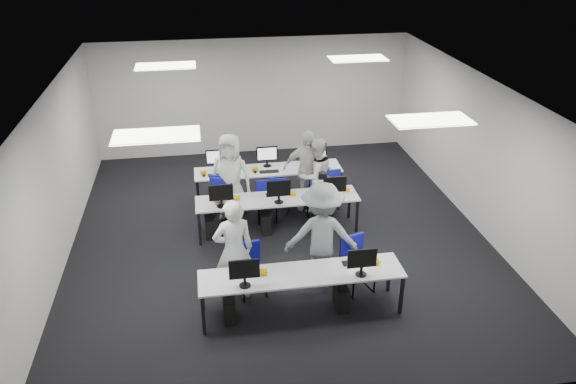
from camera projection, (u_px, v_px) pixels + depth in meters
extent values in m
plane|color=black|center=(279.00, 235.00, 11.15)|extent=(9.00, 9.00, 0.00)
plane|color=white|center=(278.00, 88.00, 9.81)|extent=(9.00, 9.00, 0.00)
cube|color=silver|center=(253.00, 97.00, 14.46)|extent=(8.00, 0.02, 3.00)
cube|color=silver|center=(335.00, 321.00, 6.51)|extent=(8.00, 0.02, 3.00)
cube|color=silver|center=(55.00, 181.00, 9.91)|extent=(0.02, 9.00, 3.00)
cube|color=silver|center=(479.00, 153.00, 11.06)|extent=(0.02, 9.00, 3.00)
cube|color=white|center=(156.00, 135.00, 7.77)|extent=(1.20, 0.60, 0.02)
cube|color=white|center=(430.00, 120.00, 8.34)|extent=(1.20, 0.60, 0.02)
cube|color=white|center=(166.00, 66.00, 11.30)|extent=(1.20, 0.60, 0.02)
cube|color=white|center=(358.00, 58.00, 11.88)|extent=(1.20, 0.60, 0.02)
cube|color=silver|center=(302.00, 274.00, 8.71)|extent=(3.20, 0.70, 0.03)
cube|color=black|center=(203.00, 315.00, 8.39)|extent=(0.05, 0.05, 0.70)
cube|color=black|center=(202.00, 291.00, 8.92)|extent=(0.05, 0.05, 0.70)
cube|color=black|center=(401.00, 295.00, 8.83)|extent=(0.05, 0.05, 0.70)
cube|color=black|center=(389.00, 273.00, 9.36)|extent=(0.05, 0.05, 0.70)
cube|color=silver|center=(277.00, 199.00, 11.01)|extent=(3.20, 0.70, 0.03)
cube|color=black|center=(200.00, 229.00, 10.68)|extent=(0.05, 0.05, 0.70)
cube|color=black|center=(199.00, 214.00, 11.21)|extent=(0.05, 0.05, 0.70)
cube|color=black|center=(357.00, 216.00, 11.13)|extent=(0.05, 0.05, 0.70)
cube|color=black|center=(349.00, 202.00, 11.66)|extent=(0.05, 0.05, 0.70)
cube|color=silver|center=(268.00, 170.00, 12.25)|extent=(3.20, 0.70, 0.03)
cube|color=black|center=(198.00, 196.00, 11.92)|extent=(0.05, 0.05, 0.70)
cube|color=black|center=(198.00, 184.00, 12.45)|extent=(0.05, 0.05, 0.70)
cube|color=black|center=(340.00, 186.00, 12.37)|extent=(0.05, 0.05, 0.70)
cube|color=black|center=(334.00, 175.00, 12.90)|extent=(0.05, 0.05, 0.70)
cube|color=#0B4293|center=(244.00, 269.00, 8.28)|extent=(0.46, 0.04, 0.32)
cube|color=black|center=(243.00, 273.00, 8.70)|extent=(0.42, 0.14, 0.02)
ellipsoid|color=black|center=(262.00, 271.00, 8.74)|extent=(0.07, 0.10, 0.04)
cube|color=black|center=(229.00, 308.00, 8.77)|extent=(0.18, 0.40, 0.42)
cube|color=white|center=(362.00, 258.00, 8.54)|extent=(0.46, 0.04, 0.32)
cube|color=black|center=(355.00, 263.00, 8.95)|extent=(0.42, 0.14, 0.02)
ellipsoid|color=black|center=(374.00, 260.00, 8.99)|extent=(0.07, 0.10, 0.04)
cube|color=black|center=(341.00, 296.00, 9.03)|extent=(0.18, 0.40, 0.42)
cube|color=white|center=(221.00, 193.00, 10.55)|extent=(0.46, 0.04, 0.32)
cube|color=black|center=(221.00, 199.00, 10.96)|extent=(0.42, 0.14, 0.02)
ellipsoid|color=black|center=(236.00, 197.00, 11.00)|extent=(0.07, 0.10, 0.04)
cube|color=black|center=(210.00, 227.00, 11.04)|extent=(0.18, 0.40, 0.42)
cube|color=white|center=(279.00, 188.00, 10.71)|extent=(0.46, 0.04, 0.32)
cube|color=black|center=(276.00, 194.00, 11.12)|extent=(0.42, 0.14, 0.02)
ellipsoid|color=black|center=(291.00, 193.00, 11.16)|extent=(0.07, 0.10, 0.04)
cube|color=black|center=(265.00, 222.00, 11.20)|extent=(0.18, 0.40, 0.42)
cube|color=white|center=(335.00, 184.00, 10.87)|extent=(0.46, 0.04, 0.32)
cube|color=black|center=(331.00, 191.00, 11.28)|extent=(0.42, 0.14, 0.02)
ellipsoid|color=black|center=(345.00, 189.00, 11.32)|extent=(0.07, 0.10, 0.04)
cube|color=black|center=(319.00, 218.00, 11.36)|extent=(0.18, 0.40, 0.42)
cube|color=white|center=(216.00, 157.00, 12.11)|extent=(0.46, 0.04, 0.32)
cube|color=black|center=(218.00, 175.00, 11.95)|extent=(0.42, 0.14, 0.02)
ellipsoid|color=black|center=(204.00, 176.00, 11.91)|extent=(0.07, 0.10, 0.04)
cube|color=black|center=(230.00, 193.00, 12.35)|extent=(0.18, 0.40, 0.42)
cube|color=white|center=(267.00, 153.00, 12.27)|extent=(0.46, 0.04, 0.32)
cube|color=black|center=(269.00, 171.00, 12.11)|extent=(0.42, 0.14, 0.02)
ellipsoid|color=black|center=(255.00, 172.00, 12.06)|extent=(0.07, 0.10, 0.04)
cube|color=black|center=(280.00, 190.00, 12.51)|extent=(0.18, 0.40, 0.42)
cube|color=white|center=(316.00, 150.00, 12.42)|extent=(0.46, 0.04, 0.32)
cube|color=black|center=(319.00, 168.00, 12.27)|extent=(0.42, 0.14, 0.02)
ellipsoid|color=black|center=(305.00, 169.00, 12.22)|extent=(0.07, 0.10, 0.04)
cube|color=black|center=(328.00, 186.00, 12.67)|extent=(0.18, 0.40, 0.42)
cube|color=#111289|center=(251.00, 270.00, 9.28)|extent=(0.49, 0.48, 0.06)
cube|color=#111289|center=(248.00, 251.00, 9.33)|extent=(0.41, 0.11, 0.35)
cube|color=#111289|center=(357.00, 265.00, 9.36)|extent=(0.57, 0.55, 0.06)
cube|color=#111289|center=(352.00, 245.00, 9.41)|extent=(0.44, 0.18, 0.38)
cube|color=#111289|center=(219.00, 200.00, 11.44)|extent=(0.56, 0.54, 0.06)
cube|color=#111289|center=(221.00, 184.00, 11.51)|extent=(0.44, 0.16, 0.38)
cube|color=#111289|center=(266.00, 201.00, 11.55)|extent=(0.40, 0.38, 0.05)
cube|color=#111289|center=(265.00, 187.00, 11.61)|extent=(0.38, 0.05, 0.33)
cube|color=#111289|center=(319.00, 192.00, 11.79)|extent=(0.58, 0.56, 0.06)
cube|color=#111289|center=(320.00, 176.00, 11.85)|extent=(0.45, 0.17, 0.38)
cube|color=#111289|center=(225.00, 193.00, 11.77)|extent=(0.56, 0.54, 0.06)
cube|color=#111289|center=(222.00, 186.00, 11.47)|extent=(0.43, 0.17, 0.37)
cube|color=#111289|center=(279.00, 192.00, 11.90)|extent=(0.52, 0.51, 0.06)
cube|color=#111289|center=(278.00, 186.00, 11.63)|extent=(0.39, 0.17, 0.34)
cube|color=#111289|center=(327.00, 186.00, 12.05)|extent=(0.51, 0.49, 0.06)
cube|color=#111289|center=(330.00, 178.00, 11.75)|extent=(0.45, 0.10, 0.38)
ellipsoid|color=#9F7C52|center=(220.00, 197.00, 10.75)|extent=(0.36, 0.29, 0.25)
imported|color=silver|center=(234.00, 251.00, 8.96)|extent=(0.72, 0.54, 1.81)
imported|color=silver|center=(316.00, 176.00, 11.73)|extent=(0.98, 0.89, 1.64)
imported|color=silver|center=(231.00, 176.00, 11.51)|extent=(1.03, 0.84, 1.81)
imported|color=silver|center=(307.00, 170.00, 11.81)|extent=(1.12, 0.79, 1.77)
imported|color=gray|center=(322.00, 236.00, 9.29)|extent=(1.32, 0.89, 1.90)
cube|color=black|center=(323.00, 176.00, 9.00)|extent=(0.17, 0.20, 0.10)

